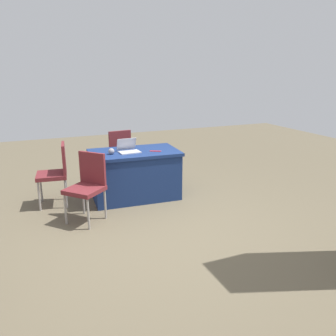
% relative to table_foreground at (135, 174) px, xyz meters
% --- Properties ---
extents(ground_plane, '(14.40, 14.40, 0.00)m').
position_rel_table_foreground_xyz_m(ground_plane, '(0.07, 1.50, -0.39)').
color(ground_plane, brown).
extents(table_foreground, '(1.45, 0.91, 0.78)m').
position_rel_table_foreground_xyz_m(table_foreground, '(0.00, 0.00, 0.00)').
color(table_foreground, navy).
rests_on(table_foreground, ground).
extents(chair_near_front, '(0.49, 0.49, 0.96)m').
position_rel_table_foreground_xyz_m(chair_near_front, '(1.20, -0.15, 0.16)').
color(chair_near_front, '#9E9993').
rests_on(chair_near_front, ground).
extents(chair_tucked_right, '(0.62, 0.62, 0.94)m').
position_rel_table_foreground_xyz_m(chair_tucked_right, '(0.86, 0.60, 0.14)').
color(chair_tucked_right, '#9E9993').
rests_on(chair_tucked_right, ground).
extents(chair_aisle, '(0.48, 0.48, 0.96)m').
position_rel_table_foreground_xyz_m(chair_aisle, '(0.01, -1.00, 0.16)').
color(chair_aisle, '#9E9993').
rests_on(chair_aisle, ground).
extents(laptop_silver, '(0.33, 0.31, 0.21)m').
position_rel_table_foreground_xyz_m(laptop_silver, '(0.10, 0.03, 0.43)').
color(laptop_silver, silver).
rests_on(laptop_silver, table_foreground).
extents(yarn_ball, '(0.09, 0.09, 0.09)m').
position_rel_table_foreground_xyz_m(yarn_ball, '(0.39, 0.07, 0.43)').
color(yarn_ball, gray).
rests_on(yarn_ball, table_foreground).
extents(scissors_red, '(0.18, 0.12, 0.01)m').
position_rel_table_foreground_xyz_m(scissors_red, '(-0.31, 0.15, 0.39)').
color(scissors_red, red).
rests_on(scissors_red, table_foreground).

